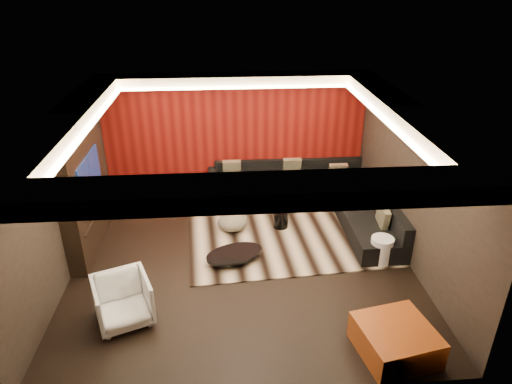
{
  "coord_description": "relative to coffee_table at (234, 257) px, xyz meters",
  "views": [
    {
      "loc": [
        -0.28,
        -7.03,
        4.84
      ],
      "look_at": [
        0.3,
        0.6,
        1.05
      ],
      "focal_mm": 32.0,
      "sensor_mm": 36.0,
      "label": 1
    }
  ],
  "objects": [
    {
      "name": "soffit_right",
      "position": [
        2.85,
        0.12,
        2.58
      ],
      "size": [
        0.6,
        4.8,
        0.22
      ],
      "primitive_type": "cube",
      "color": "silver",
      "rests_on": "ground"
    },
    {
      "name": "tv_surround",
      "position": [
        -2.7,
        0.72,
        0.99
      ],
      "size": [
        0.3,
        2.0,
        2.2
      ],
      "primitive_type": "cube",
      "color": "black",
      "rests_on": "ground"
    },
    {
      "name": "white_side_table",
      "position": [
        2.65,
        -0.2,
        0.14
      ],
      "size": [
        0.51,
        0.51,
        0.5
      ],
      "primitive_type": "cylinder",
      "rotation": [
        0.0,
        0.0,
        -0.34
      ],
      "color": "white",
      "rests_on": "floor"
    },
    {
      "name": "rug",
      "position": [
        1.11,
        0.95,
        -0.1
      ],
      "size": [
        4.21,
        3.28,
        0.02
      ],
      "primitive_type": "cube",
      "rotation": [
        0.0,
        0.0,
        0.07
      ],
      "color": "#C5AD90",
      "rests_on": "floor"
    },
    {
      "name": "soffit_back",
      "position": [
        0.15,
        2.82,
        2.58
      ],
      "size": [
        6.0,
        0.6,
        0.22
      ],
      "primitive_type": "cube",
      "color": "silver",
      "rests_on": "ground"
    },
    {
      "name": "cove_right",
      "position": [
        2.51,
        0.12,
        2.49
      ],
      "size": [
        0.08,
        4.8,
        0.04
      ],
      "primitive_type": "cube",
      "color": "#FFD899",
      "rests_on": "ground"
    },
    {
      "name": "floor",
      "position": [
        0.15,
        0.12,
        -0.12
      ],
      "size": [
        6.0,
        6.0,
        0.02
      ],
      "primitive_type": "cube",
      "color": "black",
      "rests_on": "ground"
    },
    {
      "name": "soffit_front",
      "position": [
        0.15,
        -2.58,
        2.58
      ],
      "size": [
        6.0,
        0.6,
        0.22
      ],
      "primitive_type": "cube",
      "color": "silver",
      "rests_on": "ground"
    },
    {
      "name": "wall_right",
      "position": [
        3.16,
        0.12,
        1.29
      ],
      "size": [
        0.02,
        6.0,
        2.8
      ],
      "primitive_type": "cube",
      "color": "black",
      "rests_on": "ground"
    },
    {
      "name": "cove_front",
      "position": [
        0.15,
        -2.24,
        2.49
      ],
      "size": [
        4.8,
        0.08,
        0.04
      ],
      "primitive_type": "cube",
      "color": "#FFD899",
      "rests_on": "ground"
    },
    {
      "name": "tv_screen",
      "position": [
        -2.54,
        0.72,
        1.34
      ],
      "size": [
        0.04,
        1.3,
        0.8
      ],
      "primitive_type": "cube",
      "color": "black",
      "rests_on": "ground"
    },
    {
      "name": "orange_ottoman",
      "position": [
        2.14,
        -2.34,
        0.11
      ],
      "size": [
        1.14,
        1.14,
        0.43
      ],
      "primitive_type": "cube",
      "rotation": [
        0.0,
        0.0,
        0.2
      ],
      "color": "#9F4614",
      "rests_on": "floor"
    },
    {
      "name": "throw_pillows",
      "position": [
        1.94,
        2.02,
        0.51
      ],
      "size": [
        3.15,
        2.82,
        0.5
      ],
      "color": "#BBB489",
      "rests_on": "sectional_sofa"
    },
    {
      "name": "drum_stool",
      "position": [
        0.99,
        1.15,
        0.09
      ],
      "size": [
        0.33,
        0.33,
        0.36
      ],
      "primitive_type": "cylinder",
      "rotation": [
        0.0,
        0.0,
        0.1
      ],
      "color": "black",
      "rests_on": "rug"
    },
    {
      "name": "ceiling",
      "position": [
        0.15,
        0.12,
        2.7
      ],
      "size": [
        6.0,
        6.0,
        0.02
      ],
      "primitive_type": "cube",
      "color": "silver",
      "rests_on": "ground"
    },
    {
      "name": "coffee_table",
      "position": [
        0.0,
        0.0,
        0.0
      ],
      "size": [
        1.37,
        1.37,
        0.18
      ],
      "primitive_type": "cylinder",
      "rotation": [
        0.0,
        0.0,
        0.37
      ],
      "color": "black",
      "rests_on": "rug"
    },
    {
      "name": "cove_left",
      "position": [
        -2.21,
        0.12,
        2.49
      ],
      "size": [
        0.08,
        4.8,
        0.04
      ],
      "primitive_type": "cube",
      "color": "#FFD899",
      "rests_on": "ground"
    },
    {
      "name": "sectional_sofa",
      "position": [
        1.88,
        1.99,
        0.15
      ],
      "size": [
        3.65,
        3.5,
        0.75
      ],
      "color": "black",
      "rests_on": "floor"
    },
    {
      "name": "cove_back",
      "position": [
        0.15,
        2.48,
        2.49
      ],
      "size": [
        4.8,
        0.08,
        0.04
      ],
      "primitive_type": "cube",
      "color": "#FFD899",
      "rests_on": "ground"
    },
    {
      "name": "wall_back",
      "position": [
        0.15,
        3.13,
        1.29
      ],
      "size": [
        6.0,
        0.02,
        2.8
      ],
      "primitive_type": "cube",
      "color": "black",
      "rests_on": "ground"
    },
    {
      "name": "tv_shelf",
      "position": [
        -2.54,
        0.72,
        0.59
      ],
      "size": [
        0.04,
        1.6,
        0.04
      ],
      "primitive_type": "cube",
      "color": "black",
      "rests_on": "ground"
    },
    {
      "name": "armchair",
      "position": [
        -1.71,
        -1.41,
        0.26
      ],
      "size": [
        1.03,
        1.04,
        0.74
      ],
      "primitive_type": "imported",
      "rotation": [
        0.0,
        0.0,
        0.37
      ],
      "color": "silver",
      "rests_on": "floor"
    },
    {
      "name": "red_feature_wall",
      "position": [
        0.15,
        3.09,
        1.29
      ],
      "size": [
        5.98,
        0.05,
        2.78
      ],
      "primitive_type": "cube",
      "color": "#6B0C0A",
      "rests_on": "ground"
    },
    {
      "name": "striped_pouf",
      "position": [
        0.0,
        1.14,
        0.08
      ],
      "size": [
        0.8,
        0.8,
        0.33
      ],
      "primitive_type": "ellipsoid",
      "rotation": [
        0.0,
        0.0,
        -0.42
      ],
      "color": "beige",
      "rests_on": "rug"
    },
    {
      "name": "wall_left",
      "position": [
        -2.86,
        0.12,
        1.29
      ],
      "size": [
        0.02,
        6.0,
        2.8
      ],
      "primitive_type": "cube",
      "color": "black",
      "rests_on": "ground"
    },
    {
      "name": "soffit_left",
      "position": [
        -2.55,
        0.12,
        2.58
      ],
      "size": [
        0.6,
        4.8,
        0.22
      ],
      "primitive_type": "cube",
      "color": "silver",
      "rests_on": "ground"
    }
  ]
}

